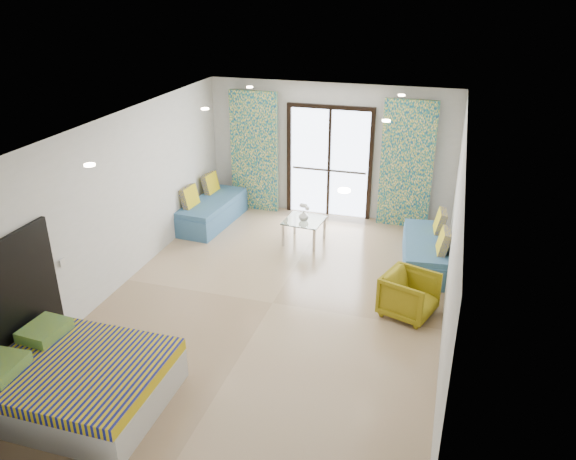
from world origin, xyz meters
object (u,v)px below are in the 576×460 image
(armchair, at_px, (409,293))
(coffee_table, at_px, (304,222))
(bed, at_px, (78,381))
(daybed_right, at_px, (425,251))
(daybed_left, at_px, (212,210))

(armchair, bearing_deg, coffee_table, 66.06)
(bed, relative_size, daybed_right, 1.06)
(daybed_right, bearing_deg, daybed_left, 164.82)
(armchair, bearing_deg, daybed_left, 79.79)
(coffee_table, distance_m, armchair, 2.87)
(daybed_right, bearing_deg, bed, -134.32)
(coffee_table, bearing_deg, armchair, -42.86)
(bed, xyz_separation_m, armchair, (3.47, 2.97, 0.08))
(daybed_left, distance_m, armchair, 4.71)
(daybed_left, bearing_deg, bed, -78.73)
(bed, distance_m, armchair, 4.57)
(daybed_right, height_order, coffee_table, daybed_right)
(bed, bearing_deg, coffee_table, 74.51)
(bed, relative_size, armchair, 2.70)
(daybed_left, distance_m, daybed_right, 4.28)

